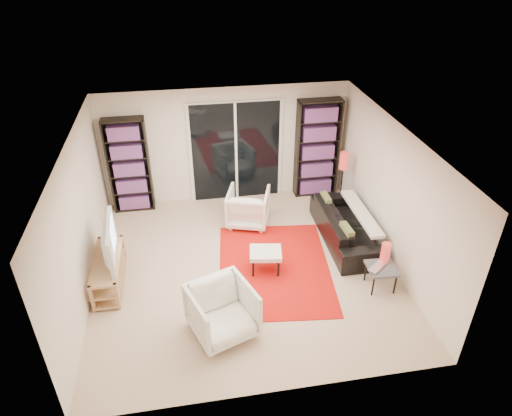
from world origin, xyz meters
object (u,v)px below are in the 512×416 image
(sofa, at_px, (346,226))
(bookshelf_left, at_px, (129,166))
(ottoman, at_px, (266,254))
(armchair_front, at_px, (222,311))
(floor_lamp, at_px, (343,167))
(armchair_back, at_px, (248,207))
(side_table, at_px, (382,270))
(tv_stand, at_px, (109,271))
(bookshelf_right, at_px, (317,149))

(sofa, bearing_deg, bookshelf_left, 65.69)
(sofa, relative_size, ottoman, 3.52)
(ottoman, bearing_deg, armchair_front, -124.31)
(floor_lamp, bearing_deg, ottoman, -137.78)
(armchair_back, height_order, ottoman, armchair_back)
(side_table, bearing_deg, bookshelf_left, 141.76)
(bookshelf_left, height_order, tv_stand, bookshelf_left)
(armchair_front, bearing_deg, bookshelf_right, 36.72)
(bookshelf_left, bearing_deg, armchair_back, -23.22)
(bookshelf_right, relative_size, tv_stand, 1.58)
(tv_stand, distance_m, sofa, 4.23)
(tv_stand, height_order, sofa, sofa)
(tv_stand, xyz_separation_m, ottoman, (2.57, -0.09, 0.08))
(bookshelf_left, xyz_separation_m, sofa, (3.92, -1.82, -0.67))
(sofa, distance_m, armchair_front, 3.13)
(tv_stand, height_order, side_table, tv_stand)
(armchair_back, relative_size, floor_lamp, 0.62)
(bookshelf_left, distance_m, side_table, 5.17)
(armchair_back, xyz_separation_m, side_table, (1.80, -2.22, -0.01))
(ottoman, xyz_separation_m, floor_lamp, (1.88, 1.70, 0.62))
(tv_stand, xyz_separation_m, armchair_front, (1.70, -1.35, 0.13))
(ottoman, bearing_deg, armchair_back, 92.33)
(sofa, distance_m, side_table, 1.37)
(bookshelf_left, distance_m, ottoman, 3.42)
(sofa, relative_size, floor_lamp, 1.62)
(ottoman, relative_size, floor_lamp, 0.46)
(tv_stand, height_order, armchair_front, armchair_front)
(bookshelf_right, relative_size, ottoman, 3.57)
(sofa, height_order, ottoman, sofa)
(bookshelf_right, xyz_separation_m, tv_stand, (-4.13, -2.36, -0.79))
(sofa, bearing_deg, armchair_front, 127.88)
(bookshelf_left, xyz_separation_m, bookshelf_right, (3.85, -0.00, 0.07))
(bookshelf_right, xyz_separation_m, sofa, (0.07, -1.82, -0.75))
(floor_lamp, bearing_deg, bookshelf_right, 113.12)
(side_table, bearing_deg, tv_stand, 169.23)
(side_table, relative_size, floor_lamp, 0.37)
(bookshelf_left, bearing_deg, ottoman, -46.95)
(bookshelf_left, xyz_separation_m, floor_lamp, (4.17, -0.75, -0.02))
(tv_stand, bearing_deg, bookshelf_right, 29.78)
(bookshelf_left, distance_m, tv_stand, 2.48)
(tv_stand, bearing_deg, floor_lamp, 19.94)
(floor_lamp, bearing_deg, tv_stand, -160.06)
(armchair_back, xyz_separation_m, armchair_front, (-0.80, -2.76, 0.03))
(bookshelf_left, xyz_separation_m, armchair_front, (1.43, -3.71, -0.58))
(sofa, bearing_deg, ottoman, 111.85)
(tv_stand, relative_size, ottoman, 2.26)
(bookshelf_left, height_order, floor_lamp, bookshelf_left)
(armchair_front, distance_m, side_table, 2.66)
(bookshelf_right, bearing_deg, tv_stand, -150.22)
(sofa, bearing_deg, floor_lamp, -12.57)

